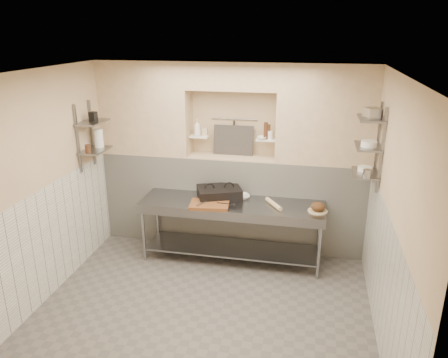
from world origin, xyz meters
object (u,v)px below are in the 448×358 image
(prep_table, at_px, (232,220))
(bottle_soap, at_px, (197,128))
(cutting_board, at_px, (210,205))
(jug_left, at_px, (99,138))
(bread_loaf, at_px, (318,206))
(panini_press, at_px, (219,193))
(bowl_alcove, at_px, (262,138))
(mixing_bowl, at_px, (241,197))
(rolling_pin, at_px, (274,204))

(prep_table, bearing_deg, bottle_soap, 139.96)
(cutting_board, bearing_deg, jug_left, 173.88)
(bottle_soap, bearing_deg, bread_loaf, -18.01)
(panini_press, relative_size, cutting_board, 1.37)
(prep_table, bearing_deg, cutting_board, -146.74)
(bowl_alcove, distance_m, jug_left, 2.34)
(mixing_bowl, height_order, bowl_alcove, bowl_alcove)
(rolling_pin, xyz_separation_m, bowl_alcove, (-0.25, 0.51, 0.80))
(prep_table, relative_size, jug_left, 9.98)
(bread_loaf, distance_m, jug_left, 3.23)
(bread_loaf, bearing_deg, jug_left, 178.87)
(prep_table, xyz_separation_m, bowl_alcove, (0.34, 0.52, 1.09))
(mixing_bowl, bearing_deg, bottle_soap, 155.51)
(bowl_alcove, bearing_deg, mixing_bowl, -125.72)
(bread_loaf, bearing_deg, panini_press, 171.80)
(bowl_alcove, bearing_deg, jug_left, -167.01)
(bowl_alcove, xyz_separation_m, jug_left, (-2.28, -0.53, 0.01))
(panini_press, height_order, jug_left, jug_left)
(bread_loaf, bearing_deg, rolling_pin, 172.73)
(mixing_bowl, distance_m, bowl_alcove, 0.90)
(prep_table, relative_size, bowl_alcove, 18.96)
(bottle_soap, xyz_separation_m, bowl_alcove, (0.96, 0.00, -0.10))
(cutting_board, relative_size, bowl_alcove, 3.87)
(prep_table, relative_size, mixing_bowl, 10.85)
(prep_table, distance_m, rolling_pin, 0.66)
(bottle_soap, relative_size, bowl_alcove, 1.80)
(prep_table, distance_m, bottle_soap, 1.44)
(jug_left, bearing_deg, mixing_bowl, 5.50)
(cutting_board, xyz_separation_m, jug_left, (-1.67, 0.18, 0.82))
(rolling_pin, distance_m, jug_left, 2.66)
(mixing_bowl, height_order, bread_loaf, bread_loaf)
(panini_press, xyz_separation_m, bowl_alcove, (0.55, 0.39, 0.75))
(panini_press, relative_size, rolling_pin, 1.79)
(panini_press, bearing_deg, rolling_pin, -30.86)
(mixing_bowl, height_order, rolling_pin, rolling_pin)
(prep_table, height_order, bowl_alcove, bowl_alcove)
(bread_loaf, bearing_deg, prep_table, 176.85)
(cutting_board, bearing_deg, mixing_bowl, 44.81)
(bottle_soap, bearing_deg, prep_table, -40.04)
(panini_press, distance_m, bottle_soap, 1.02)
(rolling_pin, bearing_deg, cutting_board, -167.42)
(bowl_alcove, bearing_deg, bottle_soap, -179.98)
(prep_table, height_order, jug_left, jug_left)
(mixing_bowl, xyz_separation_m, bowl_alcove, (0.24, 0.33, 0.80))
(panini_press, bearing_deg, jug_left, 162.61)
(bread_loaf, bearing_deg, mixing_bowl, 166.60)
(cutting_board, bearing_deg, rolling_pin, 12.58)
(rolling_pin, bearing_deg, panini_press, 171.11)
(panini_press, distance_m, bread_loaf, 1.41)
(mixing_bowl, relative_size, jug_left, 0.92)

